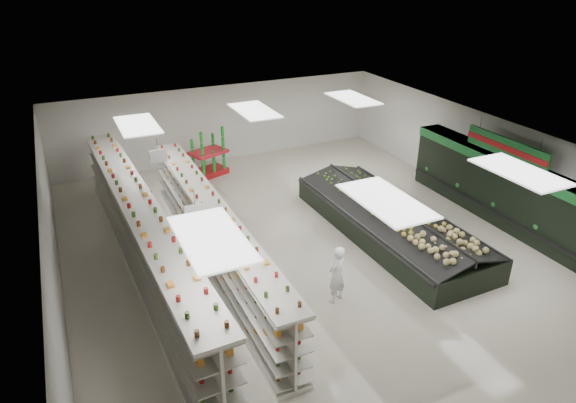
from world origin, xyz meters
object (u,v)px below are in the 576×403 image
gondola_center (213,237)px  soda_endcap (208,154)px  shopper_main (337,275)px  produce_island (389,220)px  gondola_left (143,240)px  shopper_background (150,213)px

gondola_center → soda_endcap: 6.76m
gondola_center → shopper_main: (2.30, -3.00, -0.08)m
produce_island → soda_endcap: (-3.71, 7.18, 0.37)m
gondola_left → shopper_main: gondola_left is taller
gondola_left → shopper_background: 2.04m
gondola_center → gondola_left: bearing=167.3°
gondola_left → soda_endcap: size_ratio=6.96×
produce_island → soda_endcap: soda_endcap is taller
produce_island → shopper_background: size_ratio=4.59×
gondola_left → produce_island: (7.39, -1.09, -0.49)m
soda_endcap → shopper_main: soda_endcap is taller
gondola_left → shopper_main: (4.16, -3.43, -0.21)m
gondola_left → shopper_background: size_ratio=7.66×
soda_endcap → produce_island: bearing=-62.6°
gondola_left → produce_island: bearing=-10.9°
produce_island → shopper_background: (-6.84, 3.05, 0.31)m
gondola_left → shopper_main: bearing=-42.0°
gondola_center → shopper_main: size_ratio=6.92×
gondola_left → soda_endcap: bearing=56.3°
gondola_center → soda_endcap: bearing=74.5°
gondola_left → produce_island: gondola_left is taller
produce_island → shopper_main: (-3.23, -2.34, 0.28)m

